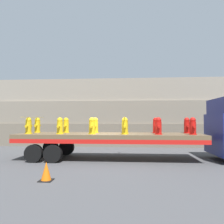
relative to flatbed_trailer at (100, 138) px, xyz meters
name	(u,v)px	position (x,y,z in m)	size (l,w,h in m)	color
ground_plane	(109,159)	(0.45, 0.00, -1.06)	(120.00, 120.00, 0.00)	#474749
rock_cliff	(116,113)	(0.45, 6.48, 1.48)	(60.00, 3.30, 5.09)	#706656
flatbed_trailer	(100,138)	(0.00, 0.00, 0.00)	(9.17, 2.51, 1.29)	brown
fire_hydrant_yellow_near_0	(29,126)	(-3.54, -0.53, 0.62)	(0.36, 0.58, 0.81)	gold
fire_hydrant_yellow_far_0	(37,125)	(-3.54, 0.53, 0.62)	(0.36, 0.58, 0.81)	gold
fire_hydrant_yellow_near_1	(60,126)	(-1.94, -0.53, 0.62)	(0.36, 0.58, 0.81)	gold
fire_hydrant_yellow_far_1	(66,125)	(-1.94, 0.53, 0.62)	(0.36, 0.58, 0.81)	gold
fire_hydrant_yellow_near_2	(92,126)	(-0.35, -0.53, 0.62)	(0.36, 0.58, 0.81)	gold
fire_hydrant_yellow_far_2	(95,125)	(-0.35, 0.53, 0.62)	(0.36, 0.58, 0.81)	gold
fire_hydrant_yellow_near_3	(125,126)	(1.25, -0.53, 0.62)	(0.36, 0.58, 0.81)	gold
fire_hydrant_yellow_far_3	(125,126)	(1.25, 0.53, 0.62)	(0.36, 0.58, 0.81)	gold
fire_hydrant_red_near_4	(158,126)	(2.84, -0.53, 0.62)	(0.36, 0.58, 0.81)	red
fire_hydrant_red_far_4	(156,126)	(2.84, 0.53, 0.62)	(0.36, 0.58, 0.81)	red
fire_hydrant_red_near_5	(193,126)	(4.44, -0.53, 0.62)	(0.36, 0.58, 0.81)	red
fire_hydrant_red_far_5	(187,126)	(4.44, 0.53, 0.62)	(0.36, 0.58, 0.81)	red
cargo_strap_rear	(33,117)	(-3.54, 0.00, 1.05)	(0.05, 2.61, 0.01)	yellow
cargo_strap_middle	(125,117)	(1.25, 0.00, 1.05)	(0.05, 2.61, 0.01)	yellow
traffic_cone	(46,171)	(-1.25, -4.05, -0.76)	(0.43, 0.43, 0.62)	black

